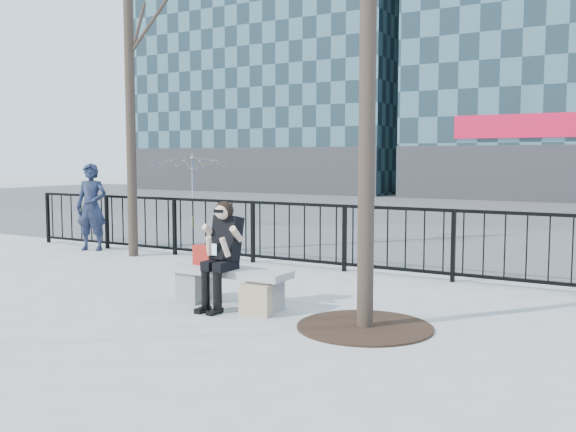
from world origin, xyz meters
The scene contains 10 objects.
ground centered at (0.00, 0.00, 0.00)m, with size 120.00×120.00×0.00m, color gray.
street_surface centered at (0.00, 15.00, 0.00)m, with size 60.00×23.00×0.01m, color #474747.
railing centered at (0.00, 3.00, 0.55)m, with size 14.00×0.06×1.10m.
tree_grate centered at (1.90, -0.10, 0.01)m, with size 1.50×1.50×0.02m, color black.
bench_main centered at (0.00, 0.00, 0.30)m, with size 1.65×0.46×0.49m.
seated_woman centered at (0.00, -0.16, 0.67)m, with size 0.50×0.64×1.34m.
handbag centered at (-0.39, 0.02, 0.62)m, with size 0.31×0.15×0.26m, color maroon.
shopping_bag centered at (0.55, -0.24, 0.18)m, with size 0.39×0.14×0.37m, color tan.
standing_man centered at (-5.24, 2.63, 0.88)m, with size 0.64×0.42×1.76m, color black.
vendor_umbrella centered at (-6.15, 6.95, 1.00)m, with size 2.17×2.21×1.99m, color yellow.
Camera 1 is at (4.64, -6.51, 1.87)m, focal length 40.00 mm.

